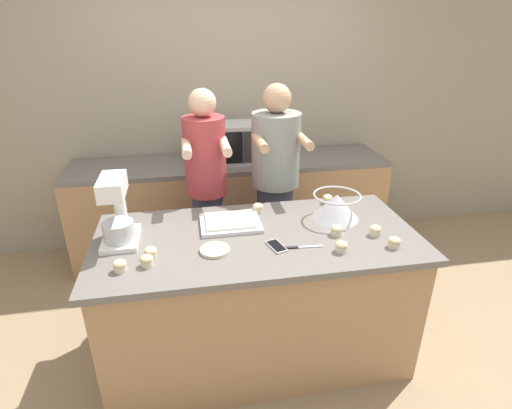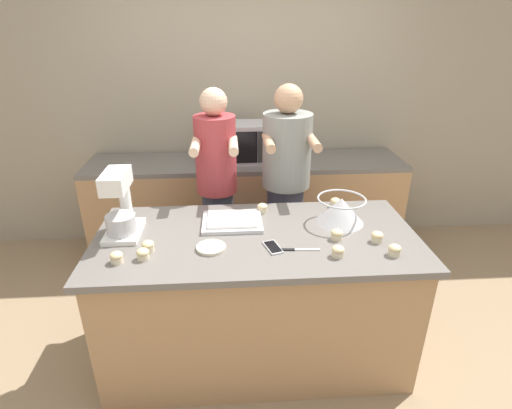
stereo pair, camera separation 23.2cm
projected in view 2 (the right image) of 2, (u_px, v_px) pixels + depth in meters
The scene contains 22 objects.
ground_plane at pixel (256, 349), 2.72m from camera, with size 16.00×16.00×0.00m, color #937A5B.
back_wall at pixel (244, 103), 3.68m from camera, with size 10.00×0.06×2.70m.
island_counter at pixel (256, 296), 2.54m from camera, with size 1.90×0.90×0.89m.
back_counter at pixel (247, 207), 3.74m from camera, with size 2.80×0.60×0.91m.
person_left at pixel (217, 191), 3.02m from camera, with size 0.32×0.49×1.63m.
person_right at pixel (286, 190), 3.06m from camera, with size 0.37×0.52×1.65m.
stand_mixer at pixel (121, 208), 2.30m from camera, with size 0.20×0.30×0.39m.
mixing_bowl at pixel (341, 209), 2.48m from camera, with size 0.30×0.30×0.16m.
baking_tray at pixel (232, 221), 2.48m from camera, with size 0.37×0.30×0.04m.
microwave_oven at pixel (241, 142), 3.48m from camera, with size 0.54×0.33×0.34m.
cell_phone at pixel (273, 247), 2.22m from camera, with size 0.11×0.16×0.01m.
small_plate at pixel (211, 248), 2.21m from camera, with size 0.16×0.16×0.02m.
knife at pixel (298, 250), 2.20m from camera, with size 0.22×0.03×0.01m.
cupcake_0 at pixel (148, 246), 2.18m from camera, with size 0.07×0.07×0.06m.
cupcake_1 at pixel (143, 254), 2.11m from camera, with size 0.07×0.07×0.06m.
cupcake_2 at pixel (117, 257), 2.08m from camera, with size 0.07×0.07×0.06m.
cupcake_3 at pixel (335, 202), 2.71m from camera, with size 0.07×0.07×0.06m.
cupcake_4 at pixel (337, 234), 2.30m from camera, with size 0.07×0.07×0.06m.
cupcake_5 at pixel (262, 208), 2.63m from camera, with size 0.07×0.07×0.06m.
cupcake_6 at pixel (377, 237), 2.27m from camera, with size 0.07×0.07×0.06m.
cupcake_7 at pixel (395, 250), 2.14m from camera, with size 0.07×0.07×0.06m.
cupcake_8 at pixel (338, 251), 2.13m from camera, with size 0.07×0.07×0.06m.
Camera 2 is at (-0.14, -2.06, 2.03)m, focal length 28.00 mm.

